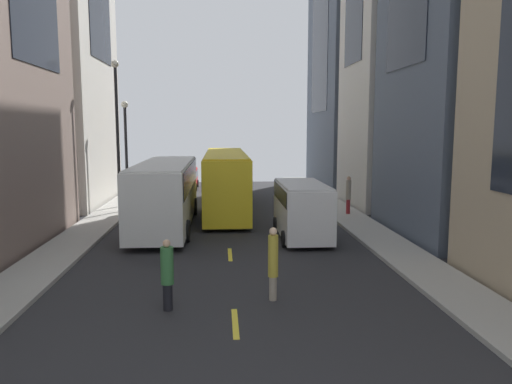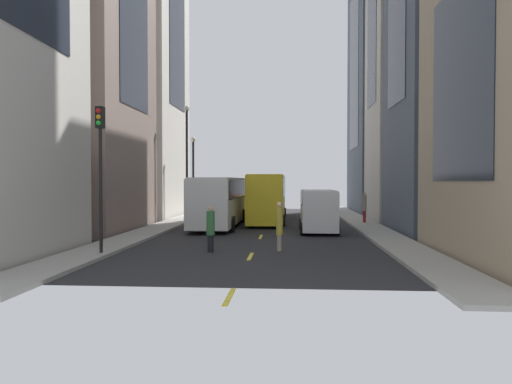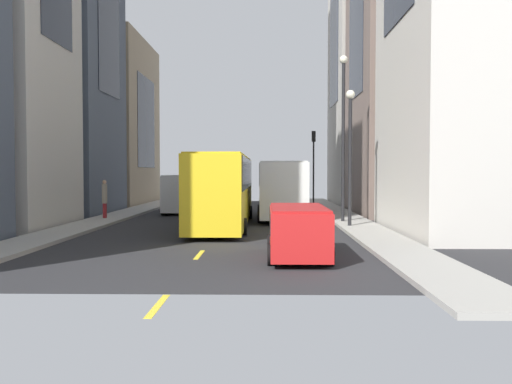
{
  "view_description": "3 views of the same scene",
  "coord_description": "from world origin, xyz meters",
  "px_view_note": "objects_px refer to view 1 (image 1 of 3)",
  "views": [
    {
      "loc": [
        -0.34,
        -26.21,
        5.09
      ],
      "look_at": [
        1.7,
        1.87,
        1.38
      ],
      "focal_mm": 34.18,
      "sensor_mm": 36.0,
      "label": 1
    },
    {
      "loc": [
        1.64,
        -33.91,
        3.17
      ],
      "look_at": [
        -0.66,
        -1.3,
        2.39
      ],
      "focal_mm": 33.78,
      "sensor_mm": 36.0,
      "label": 2
    },
    {
      "loc": [
        -2.26,
        32.22,
        2.79
      ],
      "look_at": [
        -1.62,
        -0.62,
        1.57
      ],
      "focal_mm": 38.44,
      "sensor_mm": 36.0,
      "label": 3
    }
  ],
  "objects_px": {
    "city_bus_white": "(166,189)",
    "pedestrian_waiting_curb": "(273,261)",
    "delivery_van_white": "(302,206)",
    "pedestrian_walking_far": "(167,273)",
    "car_red_0": "(186,177)",
    "pedestrian_crossing_near": "(348,194)",
    "streetcar_yellow": "(226,176)"
  },
  "relations": [
    {
      "from": "delivery_van_white",
      "to": "pedestrian_crossing_near",
      "type": "distance_m",
      "value": 6.59
    },
    {
      "from": "pedestrian_waiting_curb",
      "to": "car_red_0",
      "type": "bearing_deg",
      "value": -120.78
    },
    {
      "from": "city_bus_white",
      "to": "car_red_0",
      "type": "bearing_deg",
      "value": 90.39
    },
    {
      "from": "car_red_0",
      "to": "streetcar_yellow",
      "type": "bearing_deg",
      "value": -73.21
    },
    {
      "from": "car_red_0",
      "to": "pedestrian_crossing_near",
      "type": "bearing_deg",
      "value": -52.67
    },
    {
      "from": "city_bus_white",
      "to": "car_red_0",
      "type": "xyz_separation_m",
      "value": [
        -0.11,
        15.85,
        -1.02
      ]
    },
    {
      "from": "city_bus_white",
      "to": "delivery_van_white",
      "type": "xyz_separation_m",
      "value": [
        6.54,
        -3.13,
        -0.5
      ]
    },
    {
      "from": "car_red_0",
      "to": "pedestrian_crossing_near",
      "type": "relative_size",
      "value": 2.03
    },
    {
      "from": "city_bus_white",
      "to": "pedestrian_waiting_curb",
      "type": "bearing_deg",
      "value": -68.71
    },
    {
      "from": "pedestrian_walking_far",
      "to": "pedestrian_crossing_near",
      "type": "bearing_deg",
      "value": 2.13
    },
    {
      "from": "city_bus_white",
      "to": "pedestrian_crossing_near",
      "type": "bearing_deg",
      "value": 13.11
    },
    {
      "from": "pedestrian_crossing_near",
      "to": "pedestrian_waiting_curb",
      "type": "distance_m",
      "value": 14.71
    },
    {
      "from": "pedestrian_crossing_near",
      "to": "pedestrian_walking_far",
      "type": "distance_m",
      "value": 16.64
    },
    {
      "from": "city_bus_white",
      "to": "pedestrian_waiting_curb",
      "type": "distance_m",
      "value": 11.98
    },
    {
      "from": "city_bus_white",
      "to": "car_red_0",
      "type": "distance_m",
      "value": 15.88
    },
    {
      "from": "city_bus_white",
      "to": "pedestrian_walking_far",
      "type": "height_order",
      "value": "city_bus_white"
    },
    {
      "from": "car_red_0",
      "to": "pedestrian_crossing_near",
      "type": "height_order",
      "value": "pedestrian_crossing_near"
    },
    {
      "from": "delivery_van_white",
      "to": "pedestrian_walking_far",
      "type": "xyz_separation_m",
      "value": [
        -5.23,
        -8.59,
        -0.44
      ]
    },
    {
      "from": "streetcar_yellow",
      "to": "pedestrian_walking_far",
      "type": "distance_m",
      "value": 17.0
    },
    {
      "from": "city_bus_white",
      "to": "pedestrian_waiting_curb",
      "type": "xyz_separation_m",
      "value": [
        4.34,
        -11.13,
        -0.83
      ]
    },
    {
      "from": "pedestrian_crossing_near",
      "to": "pedestrian_walking_far",
      "type": "relative_size",
      "value": 1.07
    },
    {
      "from": "streetcar_yellow",
      "to": "pedestrian_walking_far",
      "type": "bearing_deg",
      "value": -96.13
    },
    {
      "from": "pedestrian_crossing_near",
      "to": "pedestrian_walking_far",
      "type": "xyz_separation_m",
      "value": [
        -8.86,
        -14.09,
        -0.26
      ]
    },
    {
      "from": "city_bus_white",
      "to": "streetcar_yellow",
      "type": "bearing_deg",
      "value": 58.83
    },
    {
      "from": "pedestrian_crossing_near",
      "to": "city_bus_white",
      "type": "bearing_deg",
      "value": -29.59
    },
    {
      "from": "streetcar_yellow",
      "to": "car_red_0",
      "type": "height_order",
      "value": "streetcar_yellow"
    },
    {
      "from": "delivery_van_white",
      "to": "pedestrian_waiting_curb",
      "type": "bearing_deg",
      "value": -105.39
    },
    {
      "from": "streetcar_yellow",
      "to": "pedestrian_crossing_near",
      "type": "height_order",
      "value": "streetcar_yellow"
    },
    {
      "from": "delivery_van_white",
      "to": "pedestrian_waiting_curb",
      "type": "relative_size",
      "value": 2.3
    },
    {
      "from": "streetcar_yellow",
      "to": "pedestrian_crossing_near",
      "type": "xyz_separation_m",
      "value": [
        7.05,
        -2.79,
        -0.8
      ]
    },
    {
      "from": "pedestrian_waiting_curb",
      "to": "delivery_van_white",
      "type": "bearing_deg",
      "value": -145.53
    },
    {
      "from": "pedestrian_crossing_near",
      "to": "pedestrian_waiting_curb",
      "type": "relative_size",
      "value": 0.99
    }
  ]
}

